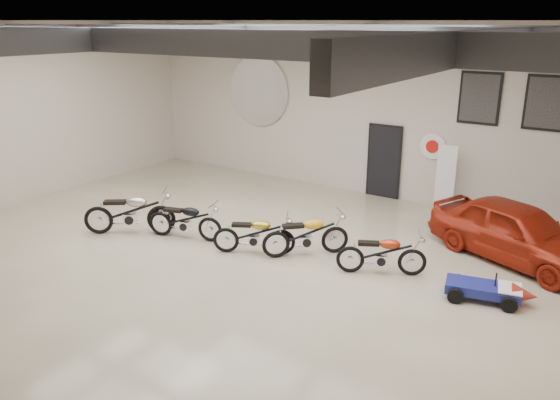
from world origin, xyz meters
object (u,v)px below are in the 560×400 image
Objects in this scene: motorcycle_red at (381,253)px; go_kart at (491,287)px; motorcycle_black at (185,219)px; motorcycle_yellow at (306,234)px; vintage_car at (517,232)px; banner_stand at (445,180)px; motorcycle_silver at (129,212)px; motorcycle_gold at (254,234)px.

motorcycle_red is 2.19m from go_kart.
motorcycle_yellow is at bearing -2.05° from motorcycle_black.
vintage_car reaches higher than motorcycle_red.
banner_stand is 6.97m from motorcycle_black.
vintage_car is (-0.04, 2.19, 0.36)m from go_kart.
motorcycle_yellow is 1.78m from motorcycle_red.
motorcycle_silver is at bearing -176.32° from motorcycle_black.
motorcycle_gold is 1.01× the size of motorcycle_red.
motorcycle_yellow is (2.92, 0.76, 0.02)m from motorcycle_black.
motorcycle_gold is 0.47× the size of vintage_car.
motorcycle_silver is at bearing 164.91° from motorcycle_red.
vintage_car is (2.14, 2.26, 0.19)m from motorcycle_red.
banner_stand reaches higher than motorcycle_yellow.
motorcycle_black is (-4.57, -5.24, -0.46)m from banner_stand.
motorcycle_red is (6.06, 1.30, -0.10)m from motorcycle_silver.
motorcycle_silver is at bearing 135.70° from vintage_car.
motorcycle_gold is at bearing -10.49° from motorcycle_black.
motorcycle_gold is 2.87m from motorcycle_red.
motorcycle_black reaches higher than motorcycle_red.
motorcycle_black is 1.91m from motorcycle_gold.
motorcycle_yellow is at bearing 142.65° from vintage_car.
banner_stand is 1.05× the size of motorcycle_red.
motorcycle_red is (4.70, 0.80, -0.02)m from motorcycle_black.
motorcycle_silver is 1.21× the size of motorcycle_red.
motorcycle_gold is (3.25, 0.70, -0.09)m from motorcycle_silver.
motorcycle_gold is 5.71m from vintage_car.
banner_stand is 4.99m from go_kart.
banner_stand reaches higher than go_kart.
motorcycle_silver reaches higher than go_kart.
motorcycle_silver is 4.45m from motorcycle_yellow.
motorcycle_gold reaches higher than motorcycle_red.
banner_stand is 4.47m from motorcycle_red.
motorcycle_gold is at bearing 142.26° from vintage_car.
banner_stand is 0.87× the size of motorcycle_silver.
go_kart is (2.18, 0.07, -0.17)m from motorcycle_red.
motorcycle_silver is 1.32× the size of go_kart.
motorcycle_yellow is 1.17× the size of go_kart.
motorcycle_black is at bearing -134.26° from banner_stand.
motorcycle_gold is at bearing 174.74° from go_kart.
motorcycle_silver is 6.19m from motorcycle_red.
go_kart is at bearing -65.32° from banner_stand.
motorcycle_gold is 1.10× the size of go_kart.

